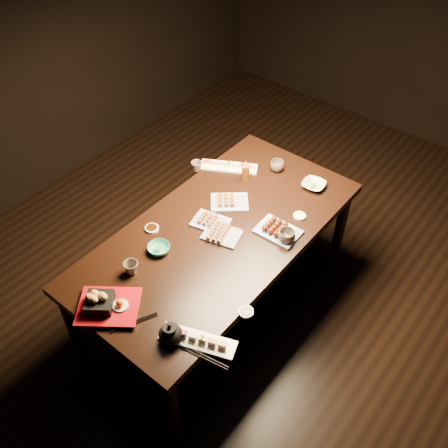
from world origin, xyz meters
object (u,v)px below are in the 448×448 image
(teacup_mid_right, at_px, (286,236))
(tempura_tray, at_px, (108,302))
(condiment_bottle, at_px, (246,170))
(edamame_bowl_cream, at_px, (314,185))
(yakitori_plate_center, at_px, (211,220))
(yakitori_plate_left, at_px, (229,200))
(teapot, at_px, (170,332))
(sushi_platter_near, at_px, (198,339))
(dining_table, at_px, (219,273))
(teacup_near_left, at_px, (131,268))
(sushi_platter_far, at_px, (229,165))
(teacup_far_right, at_px, (277,166))
(teacup_far_left, at_px, (197,166))
(yakitori_plate_right, at_px, (222,233))
(edamame_bowl_green, at_px, (159,249))

(teacup_mid_right, bearing_deg, tempura_tray, -114.19)
(condiment_bottle, bearing_deg, edamame_bowl_cream, 28.94)
(yakitori_plate_center, xyz_separation_m, condiment_bottle, (-0.09, 0.45, 0.05))
(teacup_mid_right, bearing_deg, yakitori_plate_left, 173.74)
(teapot, height_order, condiment_bottle, condiment_bottle)
(sushi_platter_near, bearing_deg, edamame_bowl_cream, 76.51)
(dining_table, bearing_deg, yakitori_plate_center, 151.25)
(sushi_platter_near, bearing_deg, teacup_near_left, 148.86)
(dining_table, distance_m, sushi_platter_near, 0.84)
(tempura_tray, bearing_deg, teacup_near_left, 72.39)
(sushi_platter_near, xyz_separation_m, teacup_near_left, (-0.55, 0.10, 0.01))
(sushi_platter_far, height_order, teapot, teapot)
(dining_table, bearing_deg, teacup_far_right, 82.44)
(teacup_far_left, bearing_deg, teacup_far_right, 38.99)
(teacup_near_left, distance_m, teacup_far_right, 1.21)
(dining_table, distance_m, teacup_mid_right, 0.57)
(sushi_platter_near, relative_size, teacup_near_left, 4.67)
(yakitori_plate_center, height_order, yakitori_plate_right, same)
(yakitori_plate_center, xyz_separation_m, edamame_bowl_cream, (0.30, 0.66, -0.01))
(dining_table, bearing_deg, teacup_near_left, -119.78)
(tempura_tray, xyz_separation_m, condiment_bottle, (-0.09, 1.24, 0.02))
(yakitori_plate_right, bearing_deg, teacup_far_right, 82.67)
(dining_table, height_order, sushi_platter_near, sushi_platter_near)
(yakitori_plate_left, bearing_deg, edamame_bowl_cream, 14.32)
(yakitori_plate_left, distance_m, teapot, 1.00)
(teacup_near_left, xyz_separation_m, teacup_mid_right, (0.51, 0.71, 0.00))
(sushi_platter_far, distance_m, teacup_near_left, 1.05)
(sushi_platter_far, distance_m, teapot, 1.35)
(yakitori_plate_left, bearing_deg, teacup_far_right, 44.39)
(teacup_far_left, bearing_deg, edamame_bowl_cream, 25.93)
(tempura_tray, xyz_separation_m, teacup_far_left, (-0.40, 1.11, -0.02))
(yakitori_plate_left, bearing_deg, sushi_platter_far, 88.55)
(sushi_platter_near, height_order, sushi_platter_far, same)
(sushi_platter_near, relative_size, teacup_mid_right, 3.79)
(edamame_bowl_green, height_order, tempura_tray, tempura_tray)
(yakitori_plate_center, bearing_deg, teacup_far_right, 75.53)
(edamame_bowl_cream, bearing_deg, sushi_platter_far, -161.54)
(sushi_platter_far, xyz_separation_m, yakitori_plate_center, (0.25, -0.48, 0.00))
(sushi_platter_far, xyz_separation_m, teapot, (0.61, -1.20, 0.03))
(yakitori_plate_right, bearing_deg, condiment_bottle, 96.97)
(condiment_bottle, bearing_deg, teacup_far_right, 63.79)
(dining_table, height_order, yakitori_plate_left, yakitori_plate_left)
(tempura_tray, height_order, condiment_bottle, condiment_bottle)
(sushi_platter_near, xyz_separation_m, yakitori_plate_center, (-0.47, 0.65, 0.00))
(yakitori_plate_center, height_order, condiment_bottle, condiment_bottle)
(yakitori_plate_right, height_order, edamame_bowl_cream, yakitori_plate_right)
(sushi_platter_near, bearing_deg, teacup_mid_right, 72.03)
(sushi_platter_near, bearing_deg, edamame_bowl_green, 130.25)
(sushi_platter_far, xyz_separation_m, yakitori_plate_left, (0.22, -0.27, 0.01))
(tempura_tray, bearing_deg, teapot, -26.64)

